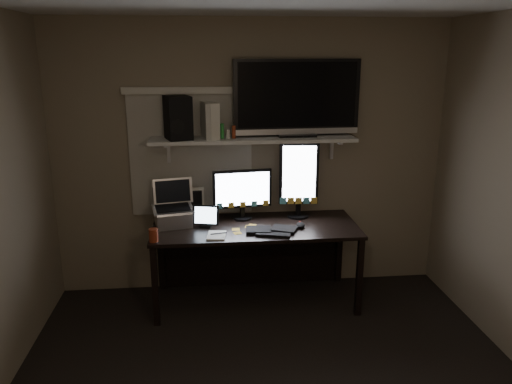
{
  "coord_description": "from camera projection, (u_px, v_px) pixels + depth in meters",
  "views": [
    {
      "loc": [
        -0.41,
        -2.7,
        2.21
      ],
      "look_at": [
        -0.01,
        1.25,
        1.09
      ],
      "focal_mm": 35.0,
      "sensor_mm": 36.0,
      "label": 1
    }
  ],
  "objects": [
    {
      "name": "sticky_notes",
      "position": [
        239.0,
        229.0,
        4.29
      ],
      "size": [
        0.33,
        0.27,
        0.0
      ],
      "primitive_type": null,
      "rotation": [
        0.0,
        0.0,
        0.26
      ],
      "color": "gold",
      "rests_on": "desk"
    },
    {
      "name": "back_wall",
      "position": [
        251.0,
        159.0,
        4.61
      ],
      "size": [
        3.6,
        0.0,
        3.6
      ],
      "primitive_type": "plane",
      "rotation": [
        1.57,
        0.0,
        0.0
      ],
      "color": "#776A55",
      "rests_on": "floor"
    },
    {
      "name": "laptop",
      "position": [
        173.0,
        204.0,
        4.34
      ],
      "size": [
        0.4,
        0.35,
        0.39
      ],
      "primitive_type": "cube",
      "rotation": [
        0.0,
        0.0,
        0.2
      ],
      "color": "silver",
      "rests_on": "desk"
    },
    {
      "name": "bottles",
      "position": [
        222.0,
        132.0,
        4.28
      ],
      "size": [
        0.21,
        0.09,
        0.13
      ],
      "primitive_type": null,
      "rotation": [
        0.0,
        0.0,
        0.21
      ],
      "color": "#A50F0C",
      "rests_on": "wall_shelf"
    },
    {
      "name": "speaker",
      "position": [
        178.0,
        118.0,
        4.24
      ],
      "size": [
        0.26,
        0.29,
        0.37
      ],
      "primitive_type": "cube",
      "rotation": [
        0.0,
        0.0,
        0.3
      ],
      "color": "black",
      "rests_on": "wall_shelf"
    },
    {
      "name": "tv",
      "position": [
        297.0,
        98.0,
        4.36
      ],
      "size": [
        1.13,
        0.26,
        0.67
      ],
      "primitive_type": "cube",
      "rotation": [
        0.0,
        0.0,
        0.05
      ],
      "color": "black",
      "rests_on": "wall_shelf"
    },
    {
      "name": "notepad",
      "position": [
        216.0,
        235.0,
        4.14
      ],
      "size": [
        0.17,
        0.23,
        0.01
      ],
      "primitive_type": "cube",
      "rotation": [
        0.0,
        0.0,
        -0.12
      ],
      "color": "white",
      "rests_on": "desk"
    },
    {
      "name": "cup",
      "position": [
        154.0,
        235.0,
        4.01
      ],
      "size": [
        0.08,
        0.08,
        0.11
      ],
      "primitive_type": "cylinder",
      "rotation": [
        0.0,
        0.0,
        -0.12
      ],
      "color": "maroon",
      "rests_on": "desk"
    },
    {
      "name": "file_sorter",
      "position": [
        190.0,
        203.0,
        4.55
      ],
      "size": [
        0.22,
        0.11,
        0.28
      ],
      "primitive_type": "cube",
      "rotation": [
        0.0,
        0.0,
        0.03
      ],
      "color": "black",
      "rests_on": "desk"
    },
    {
      "name": "mouse",
      "position": [
        301.0,
        225.0,
        4.34
      ],
      "size": [
        0.09,
        0.13,
        0.04
      ],
      "primitive_type": "ellipsoid",
      "rotation": [
        0.0,
        0.0,
        -0.2
      ],
      "color": "black",
      "rests_on": "desk"
    },
    {
      "name": "wall_shelf",
      "position": [
        253.0,
        139.0,
        4.38
      ],
      "size": [
        1.8,
        0.35,
        0.03
      ],
      "primitive_type": "cube",
      "color": "beige",
      "rests_on": "back_wall"
    },
    {
      "name": "keyboard",
      "position": [
        271.0,
        230.0,
        4.25
      ],
      "size": [
        0.47,
        0.28,
        0.03
      ],
      "primitive_type": "cube",
      "rotation": [
        0.0,
        0.0,
        -0.25
      ],
      "color": "black",
      "rests_on": "desk"
    },
    {
      "name": "window_blinds",
      "position": [
        191.0,
        155.0,
        4.53
      ],
      "size": [
        1.1,
        0.02,
        1.1
      ],
      "primitive_type": "cube",
      "color": "beige",
      "rests_on": "back_wall"
    },
    {
      "name": "game_console",
      "position": [
        210.0,
        120.0,
        4.3
      ],
      "size": [
        0.16,
        0.27,
        0.31
      ],
      "primitive_type": "cube",
      "rotation": [
        0.0,
        0.0,
        0.34
      ],
      "color": "beige",
      "rests_on": "wall_shelf"
    },
    {
      "name": "tablet",
      "position": [
        206.0,
        216.0,
        4.33
      ],
      "size": [
        0.24,
        0.14,
        0.2
      ],
      "primitive_type": "cube",
      "rotation": [
        0.0,
        0.0,
        -0.22
      ],
      "color": "black",
      "rests_on": "desk"
    },
    {
      "name": "monitor_landscape",
      "position": [
        242.0,
        194.0,
        4.5
      ],
      "size": [
        0.54,
        0.12,
        0.47
      ],
      "primitive_type": "cube",
      "rotation": [
        0.0,
        0.0,
        0.12
      ],
      "color": "black",
      "rests_on": "desk"
    },
    {
      "name": "monitor_portrait",
      "position": [
        299.0,
        179.0,
        4.53
      ],
      "size": [
        0.36,
        0.09,
        0.71
      ],
      "primitive_type": "cube",
      "rotation": [
        0.0,
        0.0,
        -0.07
      ],
      "color": "black",
      "rests_on": "desk"
    },
    {
      "name": "desk",
      "position": [
        254.0,
        239.0,
        4.55
      ],
      "size": [
        1.8,
        0.75,
        0.73
      ],
      "color": "black",
      "rests_on": "floor"
    }
  ]
}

